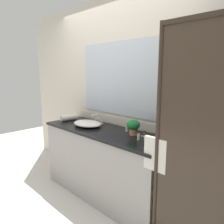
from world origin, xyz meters
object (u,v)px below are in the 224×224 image
sink_basin (87,123)px  amenity_bottle_conditioner (139,137)px  faucet (98,120)px  amenity_bottle_lotion (145,136)px  rolled_towel_near_edge (69,118)px  potted_plant (133,126)px  amenity_bottle_shampoo (127,129)px

sink_basin → amenity_bottle_conditioner: size_ratio=6.11×
faucet → amenity_bottle_lotion: bearing=-8.6°
amenity_bottle_lotion → rolled_towel_near_edge: 1.37m
potted_plant → amenity_bottle_shampoo: 0.17m
sink_basin → potted_plant: size_ratio=2.43×
amenity_bottle_shampoo → amenity_bottle_conditioner: (0.31, -0.17, -0.00)m
faucet → amenity_bottle_shampoo: bearing=-2.1°
potted_plant → rolled_towel_near_edge: 1.16m
potted_plant → amenity_bottle_conditioner: size_ratio=2.52×
amenity_bottle_lotion → sink_basin: bearing=-177.1°
faucet → amenity_bottle_conditioner: 0.88m
amenity_bottle_shampoo → amenity_bottle_conditioner: size_ratio=1.07×
rolled_towel_near_edge → amenity_bottle_conditioner: bearing=-1.0°
amenity_bottle_conditioner → rolled_towel_near_edge: (-1.32, 0.02, 0.01)m
potted_plant → faucet: bearing=174.2°
amenity_bottle_conditioner → amenity_bottle_lotion: 0.07m
sink_basin → faucet: bearing=90.0°
sink_basin → amenity_bottle_conditioner: (0.86, -0.00, -0.00)m
sink_basin → amenity_bottle_lotion: (0.91, 0.05, 0.01)m
sink_basin → rolled_towel_near_edge: (-0.46, 0.02, 0.01)m
potted_plant → amenity_bottle_lotion: potted_plant is taller
faucet → amenity_bottle_shampoo: faucet is taller
sink_basin → faucet: (0.00, 0.18, 0.01)m
potted_plant → amenity_bottle_shampoo: size_ratio=2.35×
rolled_towel_near_edge → faucet: bearing=19.3°
amenity_bottle_shampoo → faucet: bearing=177.9°
faucet → amenity_bottle_conditioner: faucet is taller
amenity_bottle_shampoo → amenity_bottle_lotion: 0.37m
sink_basin → amenity_bottle_conditioner: sink_basin is taller
faucet → rolled_towel_near_edge: size_ratio=0.69×
amenity_bottle_lotion → amenity_bottle_shampoo: bearing=161.7°
amenity_bottle_conditioner → amenity_bottle_lotion: bearing=45.1°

